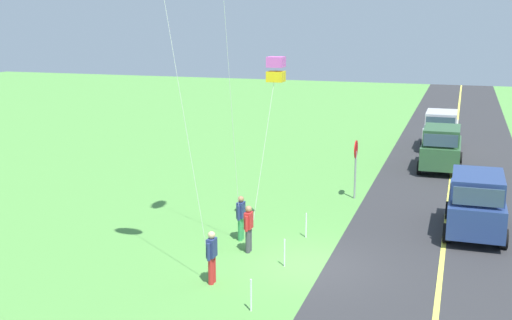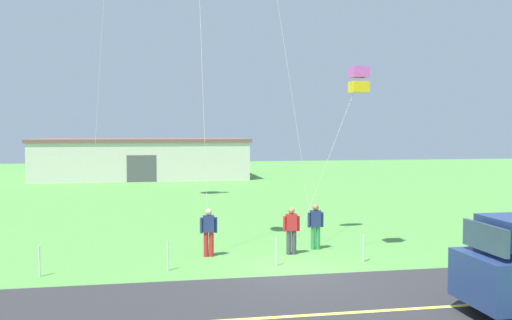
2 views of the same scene
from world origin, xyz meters
The scene contains 14 objects.
ground_plane centered at (0.00, 0.00, -0.05)m, with size 120.00×120.00×0.10m, color #549342.
asphalt_road centered at (0.00, -4.00, 0.00)m, with size 120.00×7.00×0.00m, color #2D2D30.
road_centre_stripe centered at (0.00, -4.00, 0.01)m, with size 120.00×0.16×0.00m, color #E5E04C.
car_suv_foreground centered at (4.83, -5.00, 1.15)m, with size 4.40×2.12×2.24m.
car_parked_east_far centered at (20.62, -3.16, 1.15)m, with size 4.40×2.12×2.24m.
car_parked_east_near centered at (14.84, -3.40, 1.15)m, with size 4.40×2.12×2.24m.
stop_sign centered at (8.06, -0.10, 1.80)m, with size 0.76×0.08×2.56m.
person_adult_near centered at (-2.30, 2.37, 0.86)m, with size 0.58×0.22×1.60m.
person_adult_companion centered at (0.49, 2.18, 0.86)m, with size 0.58×0.22×1.60m.
person_child_watcher centered at (1.52, 2.81, 0.86)m, with size 0.58×0.22×1.60m.
kite_blue_mid centered at (2.73, 1.93, 5.89)m, with size 2.54×0.56×6.33m.
fence_post_2 centered at (-3.68, 0.70, 0.45)m, with size 0.05×0.05×0.90m, color silver.
fence_post_3 centered at (-0.38, 0.70, 0.45)m, with size 0.05×0.05×0.90m, color silver.
fence_post_4 centered at (2.48, 0.70, 0.45)m, with size 0.05×0.05×0.90m, color silver.
Camera 1 is at (-18.60, -4.30, 7.61)m, focal length 44.83 mm.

